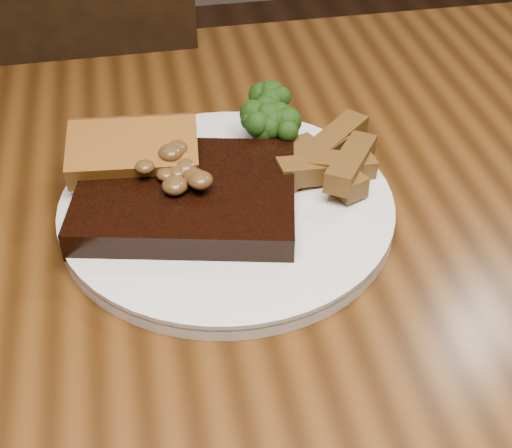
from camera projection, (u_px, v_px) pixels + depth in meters
The scene contains 9 objects.
dining_table at pixel (269, 340), 0.64m from camera, with size 1.60×0.90×0.75m.
chair_far at pixel (51, 158), 1.10m from camera, with size 0.45×0.45×0.94m.
plate at pixel (227, 209), 0.63m from camera, with size 0.29×0.29×0.01m, color silver.
steak at pixel (187, 196), 0.61m from camera, with size 0.18×0.14×0.03m, color black.
steak_bone at pixel (196, 250), 0.57m from camera, with size 0.14×0.01×0.02m, color beige.
mushroom_pile at pixel (179, 167), 0.60m from camera, with size 0.06×0.06×0.03m, color #503A19, non-canonical shape.
garlic_bread at pixel (136, 171), 0.64m from camera, with size 0.11×0.06×0.02m, color #8F521A.
potato_wedges at pixel (314, 177), 0.63m from camera, with size 0.12×0.12×0.02m, color brown, non-canonical shape.
broccoli_cluster at pixel (271, 132), 0.67m from camera, with size 0.08×0.08×0.04m, color #1C3D0D, non-canonical shape.
Camera 1 is at (-0.09, -0.41, 1.15)m, focal length 50.00 mm.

